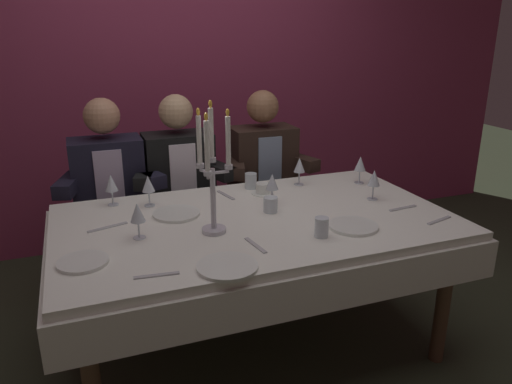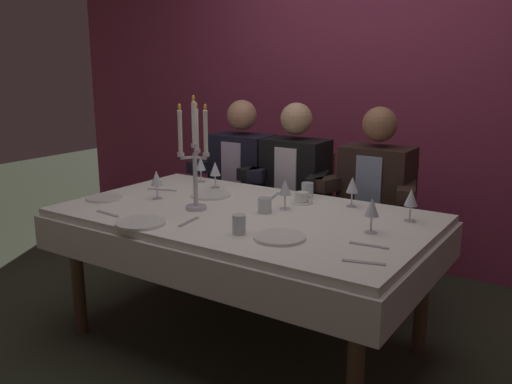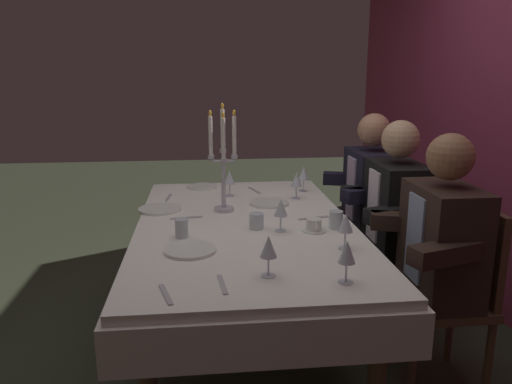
{
  "view_description": "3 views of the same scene",
  "coord_description": "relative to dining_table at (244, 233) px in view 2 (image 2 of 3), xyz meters",
  "views": [
    {
      "loc": [
        -0.78,
        -2.09,
        1.63
      ],
      "look_at": [
        0.02,
        0.04,
        0.86
      ],
      "focal_mm": 34.42,
      "sensor_mm": 36.0,
      "label": 1
    },
    {
      "loc": [
        1.57,
        -2.26,
        1.51
      ],
      "look_at": [
        0.06,
        0.02,
        0.85
      ],
      "focal_mm": 38.53,
      "sensor_mm": 36.0,
      "label": 2
    },
    {
      "loc": [
        2.45,
        -0.21,
        1.51
      ],
      "look_at": [
        0.04,
        0.05,
        0.91
      ],
      "focal_mm": 35.06,
      "sensor_mm": 36.0,
      "label": 3
    }
  ],
  "objects": [
    {
      "name": "ground_plane",
      "position": [
        0.0,
        0.0,
        -0.62
      ],
      "size": [
        12.0,
        12.0,
        0.0
      ],
      "primitive_type": "plane",
      "color": "#303624"
    },
    {
      "name": "back_wall",
      "position": [
        0.0,
        1.66,
        0.73
      ],
      "size": [
        6.0,
        0.12,
        2.7
      ],
      "primitive_type": "cube",
      "color": "#963354",
      "rests_on": "ground_plane"
    },
    {
      "name": "dining_table",
      "position": [
        0.0,
        0.0,
        0.0
      ],
      "size": [
        1.94,
        1.14,
        0.74
      ],
      "color": "white",
      "rests_on": "ground_plane"
    },
    {
      "name": "candelabra",
      "position": [
        -0.24,
        -0.1,
        0.39
      ],
      "size": [
        0.15,
        0.17,
        0.6
      ],
      "color": "silver",
      "rests_on": "dining_table"
    },
    {
      "name": "dinner_plate_0",
      "position": [
        0.38,
        -0.28,
        0.13
      ],
      "size": [
        0.23,
        0.23,
        0.01
      ],
      "primitive_type": "cylinder",
      "color": "white",
      "rests_on": "dining_table"
    },
    {
      "name": "dinner_plate_1",
      "position": [
        -0.29,
        -0.46,
        0.13
      ],
      "size": [
        0.24,
        0.24,
        0.01
      ],
      "primitive_type": "cylinder",
      "color": "white",
      "rests_on": "dining_table"
    },
    {
      "name": "dinner_plate_2",
      "position": [
        -0.81,
        -0.22,
        0.13
      ],
      "size": [
        0.2,
        0.2,
        0.01
      ],
      "primitive_type": "cylinder",
      "color": "white",
      "rests_on": "dining_table"
    },
    {
      "name": "dinner_plate_3",
      "position": [
        -0.36,
        0.17,
        0.13
      ],
      "size": [
        0.23,
        0.23,
        0.01
      ],
      "primitive_type": "cylinder",
      "color": "white",
      "rests_on": "dining_table"
    },
    {
      "name": "wine_glass_0",
      "position": [
        0.15,
        0.16,
        0.23
      ],
      "size": [
        0.07,
        0.07,
        0.16
      ],
      "color": "silver",
      "rests_on": "dining_table"
    },
    {
      "name": "wine_glass_1",
      "position": [
        0.42,
        0.4,
        0.23
      ],
      "size": [
        0.07,
        0.07,
        0.16
      ],
      "color": "silver",
      "rests_on": "dining_table"
    },
    {
      "name": "wine_glass_2",
      "position": [
        -0.46,
        0.35,
        0.24
      ],
      "size": [
        0.07,
        0.07,
        0.16
      ],
      "color": "silver",
      "rests_on": "dining_table"
    },
    {
      "name": "wine_glass_3",
      "position": [
        -0.57,
        -0.05,
        0.23
      ],
      "size": [
        0.07,
        0.07,
        0.16
      ],
      "color": "silver",
      "rests_on": "dining_table"
    },
    {
      "name": "wine_glass_4",
      "position": [
        0.69,
        0.03,
        0.23
      ],
      "size": [
        0.07,
        0.07,
        0.16
      ],
      "color": "silver",
      "rests_on": "dining_table"
    },
    {
      "name": "wine_glass_5",
      "position": [
        -0.64,
        0.43,
        0.23
      ],
      "size": [
        0.07,
        0.07,
        0.16
      ],
      "color": "silver",
      "rests_on": "dining_table"
    },
    {
      "name": "wine_glass_6",
      "position": [
        0.78,
        0.31,
        0.23
      ],
      "size": [
        0.07,
        0.07,
        0.16
      ],
      "color": "silver",
      "rests_on": "dining_table"
    },
    {
      "name": "water_tumbler_0",
      "position": [
        0.1,
        0.05,
        0.16
      ],
      "size": [
        0.07,
        0.07,
        0.08
      ],
      "primitive_type": "cylinder",
      "color": "silver",
      "rests_on": "dining_table"
    },
    {
      "name": "water_tumbler_1",
      "position": [
        0.14,
        0.44,
        0.16
      ],
      "size": [
        0.07,
        0.07,
        0.09
      ],
      "primitive_type": "cylinder",
      "color": "silver",
      "rests_on": "dining_table"
    },
    {
      "name": "water_tumbler_2",
      "position": [
        0.19,
        -0.32,
        0.16
      ],
      "size": [
        0.06,
        0.06,
        0.09
      ],
      "primitive_type": "cylinder",
      "color": "silver",
      "rests_on": "dining_table"
    },
    {
      "name": "coffee_cup_0",
      "position": [
        0.16,
        0.32,
        0.15
      ],
      "size": [
        0.13,
        0.12,
        0.06
      ],
      "color": "white",
      "rests_on": "dining_table"
    },
    {
      "name": "knife_0",
      "position": [
        -0.69,
        0.12,
        0.12
      ],
      "size": [
        0.19,
        0.07,
        0.01
      ],
      "primitive_type": "cube",
      "rotation": [
        0.0,
        0.0,
        0.3
      ],
      "color": "#B7B7BC",
      "rests_on": "dining_table"
    },
    {
      "name": "fork_1",
      "position": [
        0.75,
        -0.15,
        0.12
      ],
      "size": [
        0.17,
        0.03,
        0.01
      ],
      "primitive_type": "cube",
      "rotation": [
        0.0,
        0.0,
        0.1
      ],
      "color": "#B7B7BC",
      "rests_on": "dining_table"
    },
    {
      "name": "spoon_2",
      "position": [
        -0.56,
        -0.43,
        0.12
      ],
      "size": [
        0.17,
        0.04,
        0.01
      ],
      "primitive_type": "cube",
      "rotation": [
        0.0,
        0.0,
        -0.11
      ],
      "color": "#B7B7BC",
      "rests_on": "dining_table"
    },
    {
      "name": "fork_3",
      "position": [
        0.81,
        -0.35,
        0.12
      ],
      "size": [
        0.17,
        0.06,
        0.01
      ],
      "primitive_type": "cube",
      "rotation": [
        0.0,
        0.0,
        0.27
      ],
      "color": "#B7B7BC",
      "rests_on": "dining_table"
    },
    {
      "name": "fork_4",
      "position": [
        -0.04,
        0.37,
        0.12
      ],
      "size": [
        0.06,
        0.17,
        0.01
      ],
      "primitive_type": "cube",
      "rotation": [
        0.0,
        0.0,
        1.8
      ],
      "color": "#B7B7BC",
      "rests_on": "dining_table"
    },
    {
      "name": "spoon_5",
      "position": [
        -0.12,
        -0.31,
        0.12
      ],
      "size": [
        0.04,
        0.17,
        0.01
      ],
      "primitive_type": "cube",
      "rotation": [
        0.0,
        0.0,
        1.72
      ],
      "color": "#B7B7BC",
      "rests_on": "dining_table"
    },
    {
      "name": "seated_diner_0",
      "position": [
        -0.62,
        0.89,
        0.11
      ],
      "size": [
        0.63,
        0.48,
        1.24
      ],
      "color": "brown",
      "rests_on": "ground_plane"
    },
    {
      "name": "seated_diner_1",
      "position": [
        -0.19,
        0.89,
        0.11
      ],
      "size": [
        0.63,
        0.48,
        1.24
      ],
      "color": "brown",
      "rests_on": "ground_plane"
    },
    {
      "name": "seated_diner_2",
      "position": [
        0.38,
        0.89,
        0.11
      ],
      "size": [
        0.63,
        0.48,
        1.24
      ],
      "color": "brown",
      "rests_on": "ground_plane"
    }
  ]
}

